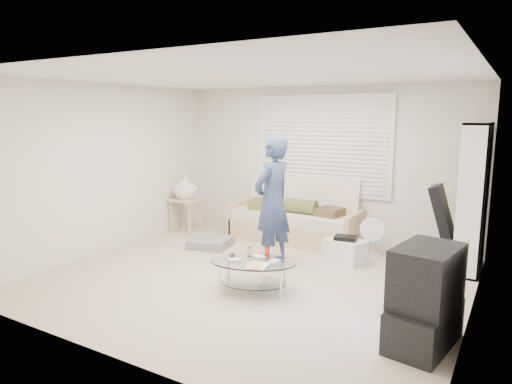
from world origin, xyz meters
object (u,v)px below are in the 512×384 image
Objects in this scene: bookshelf at (472,198)px; coffee_table at (254,267)px; futon_sofa at (296,220)px; tv_unit at (425,298)px.

bookshelf is 1.68× the size of coffee_table.
bookshelf reaches higher than futon_sofa.
futon_sofa is 2.32m from coffee_table.
futon_sofa is 2.69m from bookshelf.
bookshelf is 2.44m from tv_unit.
futon_sofa is 1.81× the size of coffee_table.
coffee_table is (0.54, -2.26, -0.03)m from futon_sofa.
coffee_table is (-2.07, -2.07, -0.67)m from bookshelf.
coffee_table is at bearing 171.08° from tv_unit.
coffee_table is (-1.95, 0.31, -0.14)m from tv_unit.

